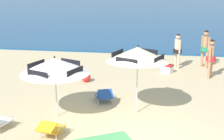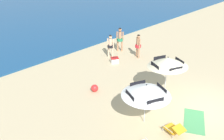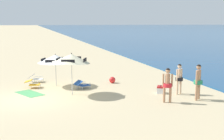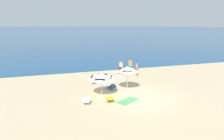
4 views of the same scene
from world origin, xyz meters
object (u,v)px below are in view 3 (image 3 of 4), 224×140
object	(u,v)px
lounge_chair_under_umbrella	(82,84)
cooler_box	(160,90)
beach_umbrella_striped_second	(72,58)
beach_ball	(112,80)
lounge_chair_beside_umbrella	(36,78)
person_standing_beside	(198,79)
lounge_chair_facing_sea	(32,83)
person_standing_near_shore	(168,83)
beach_towel	(30,93)
person_wading_in	(179,77)
beach_umbrella_striped_main	(55,59)

from	to	relation	value
lounge_chair_under_umbrella	cooler_box	bearing A→B (deg)	60.70
beach_umbrella_striped_second	beach_ball	bearing A→B (deg)	128.86
lounge_chair_beside_umbrella	person_standing_beside	xyz separation A→B (m)	(6.72, 7.76, 0.77)
lounge_chair_beside_umbrella	lounge_chair_facing_sea	bearing A→B (deg)	-7.04
person_standing_near_shore	beach_towel	size ratio (longest dim) A/B	0.94
beach_ball	beach_towel	size ratio (longest dim) A/B	0.22
lounge_chair_under_umbrella	person_wading_in	xyz separation A→B (m)	(2.68, 4.83, 0.69)
beach_umbrella_striped_main	person_wading_in	bearing A→B (deg)	57.45
cooler_box	beach_umbrella_striped_second	bearing A→B (deg)	-102.29
beach_umbrella_striped_main	cooler_box	distance (m)	6.56
lounge_chair_under_umbrella	lounge_chair_facing_sea	bearing A→B (deg)	-110.07
beach_umbrella_striped_main	lounge_chair_under_umbrella	distance (m)	2.35
lounge_chair_facing_sea	beach_ball	xyz separation A→B (m)	(-0.12, 4.96, -0.08)
lounge_chair_beside_umbrella	cooler_box	size ratio (longest dim) A/B	1.68
beach_ball	lounge_chair_under_umbrella	bearing A→B (deg)	-62.17
person_standing_beside	beach_towel	bearing A→B (deg)	-113.96
lounge_chair_beside_umbrella	lounge_chair_facing_sea	world-z (taller)	lounge_chair_beside_umbrella
cooler_box	beach_ball	bearing A→B (deg)	-151.79
lounge_chair_facing_sea	beach_ball	distance (m)	4.96
beach_umbrella_striped_second	beach_towel	distance (m)	3.07
beach_umbrella_striped_second	beach_ball	distance (m)	4.13
lounge_chair_facing_sea	person_standing_beside	distance (m)	9.44
lounge_chair_facing_sea	person_standing_beside	size ratio (longest dim) A/B	0.52
beach_ball	beach_umbrella_striped_second	bearing A→B (deg)	-51.14
lounge_chair_under_umbrella	beach_towel	xyz separation A→B (m)	(0.37, -2.97, -0.26)
lounge_chair_under_umbrella	cooler_box	world-z (taller)	lounge_chair_under_umbrella
person_wading_in	beach_towel	distance (m)	8.19
beach_umbrella_striped_second	person_standing_near_shore	xyz separation A→B (m)	(2.84, 4.22, -0.98)
lounge_chair_facing_sea	person_standing_beside	bearing A→B (deg)	57.83
beach_umbrella_striped_second	lounge_chair_beside_umbrella	xyz separation A→B (m)	(-3.93, -1.84, -1.70)
beach_umbrella_striped_main	beach_umbrella_striped_second	size ratio (longest dim) A/B	0.98
beach_towel	lounge_chair_beside_umbrella	bearing A→B (deg)	173.00
lounge_chair_under_umbrella	beach_ball	xyz separation A→B (m)	(-1.14, 2.16, -0.07)
person_standing_beside	person_wading_in	size ratio (longest dim) A/B	1.09
beach_umbrella_striped_main	person_wading_in	distance (m)	7.41
beach_umbrella_striped_main	lounge_chair_under_umbrella	xyz separation A→B (m)	(1.28, 1.38, -1.40)
beach_umbrella_striped_second	beach_ball	size ratio (longest dim) A/B	5.62
lounge_chair_beside_umbrella	cooler_box	bearing A→B (deg)	52.87
beach_umbrella_striped_main	beach_umbrella_striped_second	xyz separation A→B (m)	(2.48, 0.64, 0.30)
beach_umbrella_striped_second	person_standing_beside	world-z (taller)	beach_umbrella_striped_second
person_wading_in	cooler_box	size ratio (longest dim) A/B	2.74
beach_umbrella_striped_main	person_standing_beside	distance (m)	8.43
lounge_chair_under_umbrella	beach_ball	world-z (taller)	lounge_chair_under_umbrella
lounge_chair_beside_umbrella	beach_towel	world-z (taller)	lounge_chair_beside_umbrella
beach_towel	person_standing_near_shore	bearing A→B (deg)	60.33
lounge_chair_beside_umbrella	beach_ball	world-z (taller)	lounge_chair_beside_umbrella
lounge_chair_facing_sea	person_wading_in	xyz separation A→B (m)	(3.70, 7.63, 0.68)
person_wading_in	beach_towel	size ratio (longest dim) A/B	0.92
beach_umbrella_striped_main	person_standing_beside	bearing A→B (deg)	51.19
person_standing_beside	beach_towel	size ratio (longest dim) A/B	1.00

